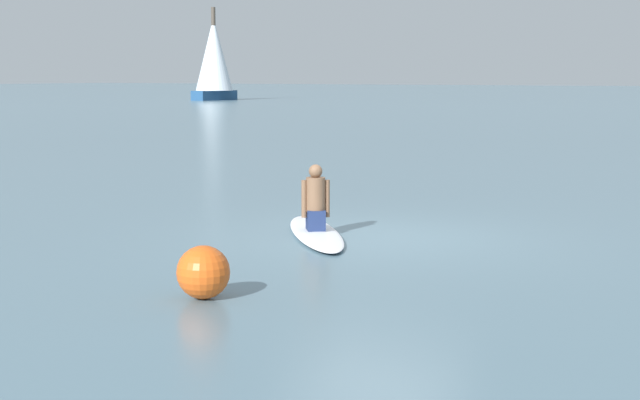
{
  "coord_description": "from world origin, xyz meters",
  "views": [
    {
      "loc": [
        6.49,
        -12.32,
        2.41
      ],
      "look_at": [
        -0.61,
        -0.63,
        0.6
      ],
      "focal_mm": 53.12,
      "sensor_mm": 36.0,
      "label": 1
    }
  ],
  "objects_px": {
    "surfboard": "(316,233)",
    "sailboat_distant": "(214,57)",
    "person_paddler": "(316,200)",
    "buoy_marker": "(203,272)"
  },
  "relations": [
    {
      "from": "person_paddler",
      "to": "sailboat_distant",
      "type": "relative_size",
      "value": 0.11
    },
    {
      "from": "surfboard",
      "to": "person_paddler",
      "type": "relative_size",
      "value": 3.41
    },
    {
      "from": "person_paddler",
      "to": "buoy_marker",
      "type": "height_order",
      "value": "person_paddler"
    },
    {
      "from": "person_paddler",
      "to": "sailboat_distant",
      "type": "height_order",
      "value": "sailboat_distant"
    },
    {
      "from": "sailboat_distant",
      "to": "buoy_marker",
      "type": "height_order",
      "value": "sailboat_distant"
    },
    {
      "from": "surfboard",
      "to": "person_paddler",
      "type": "distance_m",
      "value": 0.49
    },
    {
      "from": "person_paddler",
      "to": "buoy_marker",
      "type": "xyz_separation_m",
      "value": [
        1.09,
        -4.1,
        -0.24
      ]
    },
    {
      "from": "surfboard",
      "to": "person_paddler",
      "type": "bearing_deg",
      "value": 50.76
    },
    {
      "from": "surfboard",
      "to": "sailboat_distant",
      "type": "xyz_separation_m",
      "value": [
        -48.66,
        60.68,
        4.05
      ]
    },
    {
      "from": "surfboard",
      "to": "sailboat_distant",
      "type": "relative_size",
      "value": 0.39
    }
  ]
}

